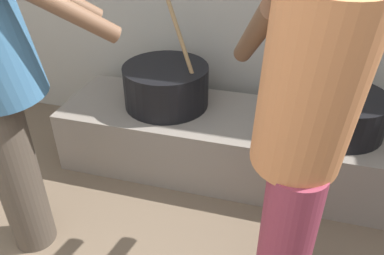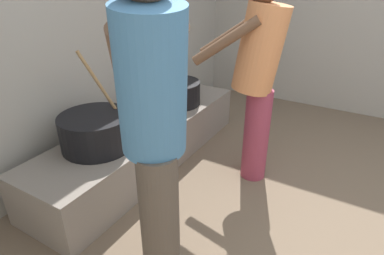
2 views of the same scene
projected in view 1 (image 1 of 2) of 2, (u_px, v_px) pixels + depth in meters
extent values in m
cube|color=slate|center=(244.00, 145.00, 2.34)|extent=(2.23, 0.60, 0.39)
cylinder|color=black|center=(166.00, 86.00, 2.31)|extent=(0.51, 0.51, 0.25)
cylinder|color=#937047|center=(179.00, 35.00, 2.12)|extent=(0.24, 0.14, 0.51)
cylinder|color=black|center=(341.00, 113.00, 2.07)|extent=(0.47, 0.47, 0.22)
cylinder|color=#8C3347|center=(284.00, 250.00, 1.45)|extent=(0.20, 0.20, 0.75)
cylinder|color=#D17F4C|center=(312.00, 84.00, 1.11)|extent=(0.40, 0.45, 0.65)
cylinder|color=brown|center=(336.00, 34.00, 1.27)|extent=(0.20, 0.46, 0.35)
cylinder|color=brown|center=(255.00, 35.00, 1.26)|extent=(0.20, 0.46, 0.35)
cylinder|color=#4C4238|center=(18.00, 177.00, 1.77)|extent=(0.20, 0.20, 0.80)
cylinder|color=brown|center=(49.00, 1.00, 1.34)|extent=(0.41, 0.38, 0.37)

